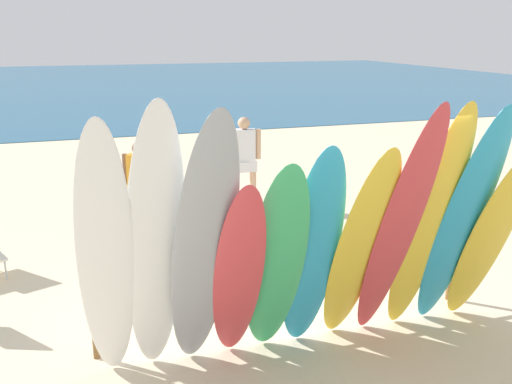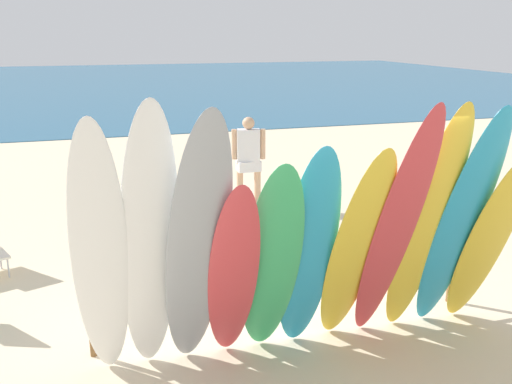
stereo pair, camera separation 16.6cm
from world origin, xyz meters
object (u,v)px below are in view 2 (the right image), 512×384
object	(u,v)px
surfboard_red_3	(233,276)
surfboard_yellow_6	(356,250)
surfboard_teal_5	(308,253)
surfboard_green_4	(272,264)
surfboard_red_7	(395,231)
beachgoer_by_water	(249,155)
surfboard_rack	(288,279)
surfboard_white_1	(149,248)
surfboard_yellow_10	(486,243)
surfboard_yellow_8	(426,226)
surfboard_teal_9	(459,225)
surfboard_white_0	(100,260)
beachgoer_midbeach	(143,179)
surfboard_grey_2	(198,251)

from	to	relation	value
surfboard_red_3	surfboard_yellow_6	world-z (taller)	surfboard_yellow_6
surfboard_teal_5	surfboard_green_4	bearing A→B (deg)	-176.69
surfboard_red_3	surfboard_red_7	size ratio (longest dim) A/B	0.77
surfboard_teal_5	beachgoer_by_water	world-z (taller)	surfboard_teal_5
surfboard_rack	surfboard_yellow_6	size ratio (longest dim) A/B	1.79
surfboard_green_4	surfboard_yellow_6	bearing A→B (deg)	0.31
surfboard_white_1	surfboard_yellow_10	world-z (taller)	surfboard_white_1
surfboard_green_4	surfboard_yellow_8	distance (m)	1.63
surfboard_yellow_10	beachgoer_by_water	world-z (taller)	surfboard_yellow_10
surfboard_teal_9	surfboard_white_0	bearing A→B (deg)	178.00
surfboard_yellow_6	beachgoer_midbeach	world-z (taller)	surfboard_yellow_6
surfboard_red_7	surfboard_yellow_8	xyz separation A→B (m)	(0.39, 0.06, -0.01)
surfboard_rack	surfboard_grey_2	bearing A→B (deg)	-145.28
surfboard_white_0	surfboard_teal_5	distance (m)	1.96
surfboard_teal_5	surfboard_yellow_10	bearing A→B (deg)	-0.84
beachgoer_midbeach	beachgoer_by_water	xyz separation A→B (m)	(2.07, 0.89, 0.11)
surfboard_rack	beachgoer_midbeach	xyz separation A→B (m)	(-1.16, 3.82, 0.29)
surfboard_teal_9	surfboard_white_1	bearing A→B (deg)	177.93
surfboard_green_4	surfboard_teal_9	distance (m)	2.01
surfboard_yellow_6	surfboard_teal_9	distance (m)	1.15
surfboard_white_1	surfboard_teal_9	distance (m)	3.15
surfboard_white_0	surfboard_teal_9	xyz separation A→B (m)	(3.57, -0.07, -0.02)
surfboard_white_1	beachgoer_midbeach	world-z (taller)	surfboard_white_1
surfboard_red_3	surfboard_teal_9	xyz separation A→B (m)	(2.39, -0.06, 0.28)
surfboard_yellow_8	surfboard_white_0	bearing A→B (deg)	177.17
surfboard_rack	surfboard_white_0	xyz separation A→B (m)	(-1.99, -0.70, 0.75)
surfboard_green_4	surfboard_red_7	distance (m)	1.26
surfboard_red_7	beachgoer_by_water	size ratio (longest dim) A/B	1.70
surfboard_white_1	beachgoer_by_water	xyz separation A→B (m)	(2.48, 5.41, -0.41)
surfboard_grey_2	surfboard_teal_5	distance (m)	1.14
surfboard_white_1	surfboard_grey_2	bearing A→B (deg)	-15.57
surfboard_yellow_6	surfboard_yellow_10	bearing A→B (deg)	-5.11
surfboard_green_4	surfboard_yellow_6	distance (m)	0.87
surfboard_red_7	surfboard_white_1	bearing A→B (deg)	174.37
surfboard_white_1	surfboard_red_7	distance (m)	2.37
surfboard_teal_9	beachgoer_by_water	size ratio (longest dim) A/B	1.64
surfboard_yellow_8	surfboard_yellow_10	size ratio (longest dim) A/B	1.22
surfboard_rack	surfboard_grey_2	distance (m)	1.61
surfboard_red_3	surfboard_yellow_10	distance (m)	2.76
surfboard_yellow_8	surfboard_rack	bearing A→B (deg)	145.98
surfboard_teal_9	beachgoer_by_water	bearing A→B (deg)	96.10
surfboard_red_3	surfboard_green_4	world-z (taller)	surfboard_green_4
surfboard_red_3	beachgoer_midbeach	xyz separation A→B (m)	(-0.34, 4.53, -0.16)
surfboard_red_3	surfboard_yellow_8	distance (m)	2.03
surfboard_rack	surfboard_red_3	bearing A→B (deg)	-138.74
surfboard_rack	surfboard_grey_2	xyz separation A→B (m)	(-1.16, -0.80, 0.78)
surfboard_yellow_10	beachgoer_by_water	size ratio (longest dim) A/B	1.36
surfboard_green_4	beachgoer_midbeach	size ratio (longest dim) A/B	1.54
surfboard_white_1	beachgoer_midbeach	distance (m)	4.57
beachgoer_midbeach	beachgoer_by_water	world-z (taller)	beachgoer_by_water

